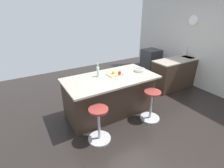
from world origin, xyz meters
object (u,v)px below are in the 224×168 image
object	(u,v)px
cutting_board	(115,74)
apple_yellow	(113,72)
fruit_bowl	(140,70)
stool_middle	(99,125)
apple_red	(120,73)
water_bottle	(98,71)
oven_range	(151,61)
kitchen_island	(110,95)
stool_by_window	(151,106)

from	to	relation	value
cutting_board	apple_yellow	distance (m)	0.06
fruit_bowl	stool_middle	bearing A→B (deg)	23.91
apple_red	water_bottle	xyz separation A→B (m)	(0.46, -0.17, 0.07)
fruit_bowl	apple_red	bearing A→B (deg)	-4.81
stool_middle	fruit_bowl	distance (m)	1.70
apple_red	water_bottle	world-z (taller)	water_bottle
oven_range	apple_yellow	distance (m)	3.12
apple_yellow	kitchen_island	bearing A→B (deg)	30.39
stool_middle	water_bottle	xyz separation A→B (m)	(-0.44, -0.86, 0.72)
oven_range	fruit_bowl	world-z (taller)	fruit_bowl
stool_by_window	oven_range	bearing A→B (deg)	-132.52
cutting_board	apple_red	xyz separation A→B (m)	(-0.07, 0.08, 0.05)
stool_by_window	water_bottle	size ratio (longest dim) A/B	2.24
cutting_board	water_bottle	distance (m)	0.41
oven_range	kitchen_island	world-z (taller)	kitchen_island
stool_by_window	water_bottle	distance (m)	1.42
stool_middle	cutting_board	bearing A→B (deg)	-137.21
cutting_board	stool_middle	bearing A→B (deg)	42.79
oven_range	fruit_bowl	distance (m)	2.69
cutting_board	kitchen_island	bearing A→B (deg)	16.99
oven_range	apple_red	bearing A→B (deg)	33.01
stool_middle	cutting_board	size ratio (longest dim) A/B	1.95
water_bottle	fruit_bowl	bearing A→B (deg)	167.74
oven_range	water_bottle	distance (m)	3.42
oven_range	stool_middle	world-z (taller)	oven_range
cutting_board	oven_range	bearing A→B (deg)	-148.94
kitchen_island	cutting_board	xyz separation A→B (m)	(-0.17, -0.05, 0.47)
fruit_bowl	water_bottle	bearing A→B (deg)	-12.26
oven_range	apple_yellow	size ratio (longest dim) A/B	11.51
oven_range	apple_red	distance (m)	3.10
oven_range	water_bottle	bearing A→B (deg)	26.25
stool_by_window	apple_yellow	bearing A→B (deg)	-57.61
stool_by_window	cutting_board	world-z (taller)	cutting_board
stool_by_window	apple_red	xyz separation A→B (m)	(0.40, -0.69, 0.65)
kitchen_island	apple_yellow	world-z (taller)	apple_yellow
apple_red	stool_by_window	bearing A→B (deg)	120.51
kitchen_island	stool_middle	bearing A→B (deg)	47.48
apple_yellow	fruit_bowl	world-z (taller)	apple_yellow
stool_by_window	water_bottle	world-z (taller)	water_bottle
stool_by_window	apple_yellow	xyz separation A→B (m)	(0.50, -0.80, 0.66)
oven_range	cutting_board	distance (m)	3.11
kitchen_island	water_bottle	size ratio (longest dim) A/B	6.60
cutting_board	fruit_bowl	xyz separation A→B (m)	(-0.62, 0.12, 0.03)
water_bottle	kitchen_island	bearing A→B (deg)	145.04
cutting_board	apple_red	size ratio (longest dim) A/B	4.81
stool_by_window	fruit_bowl	distance (m)	0.91
kitchen_island	water_bottle	xyz separation A→B (m)	(0.21, -0.15, 0.58)
stool_by_window	apple_yellow	world-z (taller)	apple_yellow
kitchen_island	apple_yellow	bearing A→B (deg)	-149.61
cutting_board	apple_red	distance (m)	0.12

